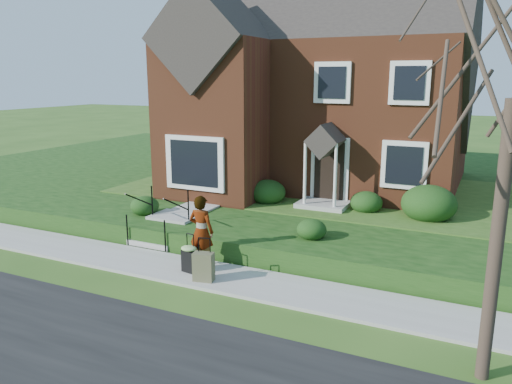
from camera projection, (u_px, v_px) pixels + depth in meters
The scene contains 10 objects.
ground at pixel (208, 276), 12.24m from camera, with size 120.00×120.00×0.00m, color #2D5119.
sidewalk at pixel (208, 275), 12.24m from camera, with size 60.00×1.60×0.08m, color #9E9B93.
terrace at pixel (432, 191), 20.11m from camera, with size 44.00×20.00×0.60m, color #13360E.
walkway at pixel (219, 198), 17.55m from camera, with size 1.20×6.00×0.06m, color #9E9B93.
main_house at pixel (326, 64), 19.61m from camera, with size 10.40×10.20×9.40m.
front_steps at pixel (167, 225), 14.80m from camera, with size 1.40×2.02×1.50m.
foundation_shrubs at pixel (313, 195), 16.07m from camera, with size 10.38×4.48×1.15m.
woman at pixel (201, 231), 12.50m from camera, with size 0.67×0.44×1.84m, color #999999.
suitcase_black at pixel (189, 257), 12.24m from camera, with size 0.45×0.39×0.97m.
suitcase_olive at pixel (204, 267), 11.71m from camera, with size 0.52×0.35×1.04m.
Camera 1 is at (5.98, -9.85, 4.77)m, focal length 35.00 mm.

